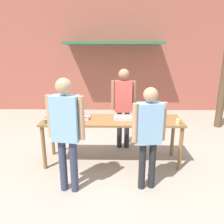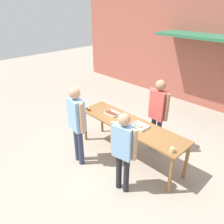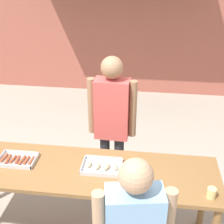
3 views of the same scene
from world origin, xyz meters
name	(u,v)px [view 2 (image 2 of 3)]	position (x,y,z in m)	size (l,w,h in m)	color
ground_plane	(129,156)	(0.00, 0.00, 0.00)	(24.00, 24.00, 0.00)	#A39989
building_facade_back	(218,40)	(0.00, 3.98, 2.26)	(12.00, 1.11, 4.50)	#A85647
serving_table	(130,127)	(0.00, 0.00, 0.80)	(2.69, 0.72, 0.90)	brown
food_tray_sausages	(112,113)	(-0.62, 0.04, 0.92)	(0.37, 0.24, 0.04)	silver
food_tray_buns	(139,126)	(0.23, 0.04, 0.92)	(0.38, 0.27, 0.06)	silver
condiment_jar_mustard	(87,108)	(-1.21, -0.25, 0.94)	(0.06, 0.06, 0.08)	#567A38
condiment_jar_ketchup	(89,109)	(-1.13, -0.26, 0.94)	(0.06, 0.06, 0.08)	#B22319
beer_cup	(172,150)	(1.20, -0.24, 0.95)	(0.08, 0.08, 0.10)	#DBC67A
person_server_behind_table	(158,109)	(0.24, 0.68, 1.10)	(0.54, 0.24, 1.81)	#232328
person_customer_holding_hotdog	(77,120)	(-0.67, -0.95, 1.10)	(0.58, 0.28, 1.83)	#333851
person_customer_with_cup	(123,147)	(0.58, -0.86, 1.01)	(0.53, 0.27, 1.68)	#232328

